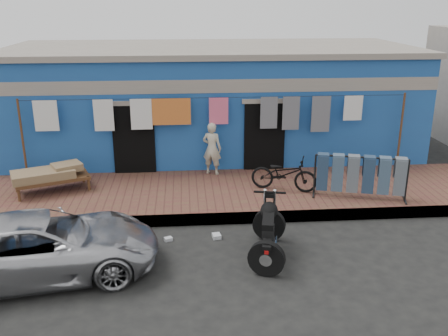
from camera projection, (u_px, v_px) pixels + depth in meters
The scene contains 14 objects.
ground at pixel (232, 258), 9.56m from camera, with size 80.00×80.00×0.00m, color black.
sidewalk at pixel (221, 194), 12.35m from camera, with size 28.00×3.00×0.25m, color brown.
curb at pixel (226, 219), 10.98m from camera, with size 28.00×0.10×0.25m, color gray.
building at pixel (211, 101), 15.61m from camera, with size 12.20×5.20×3.36m.
clothesline at pixel (208, 116), 12.97m from camera, with size 10.06×0.06×2.10m.
car at pixel (42, 245), 8.82m from camera, with size 1.90×4.19×1.18m, color #BCBCC1.
seated_person at pixel (212, 148), 13.20m from camera, with size 0.51×0.34×1.41m, color beige.
bicycle at pixel (284, 170), 12.12m from camera, with size 0.56×1.60×1.03m, color black.
motorcycle at pixel (268, 229), 9.46m from camera, with size 0.97×1.87×1.15m, color black, non-canonical shape.
charpoy at pixel (52, 179), 12.11m from camera, with size 2.00×1.47×0.61m, color brown, non-canonical shape.
jeans_rack at pixel (360, 176), 11.66m from camera, with size 2.25×1.02×1.06m, color black, non-canonical shape.
litter_a at pixel (168, 239), 10.25m from camera, with size 0.15×0.12×0.07m, color silver.
litter_b at pixel (263, 232), 10.53m from camera, with size 0.17×0.13×0.08m, color silver.
litter_c at pixel (217, 236), 10.36m from camera, with size 0.20×0.16×0.08m, color silver.
Camera 1 is at (-0.85, -8.45, 4.73)m, focal length 40.00 mm.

